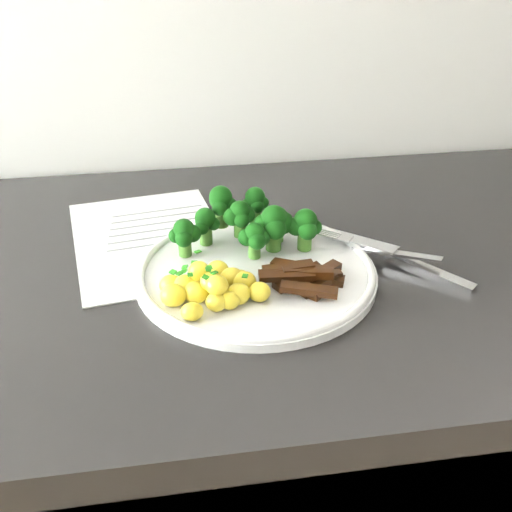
# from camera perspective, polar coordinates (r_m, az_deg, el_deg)

# --- Properties ---
(counter) EXTENTS (2.52, 0.63, 0.94)m
(counter) POSITION_cam_1_polar(r_m,az_deg,el_deg) (1.11, 1.87, -21.74)
(counter) COLOR black
(counter) RESTS_ON ground
(recipe_paper) EXTENTS (0.23, 0.30, 0.00)m
(recipe_paper) POSITION_cam_1_polar(r_m,az_deg,el_deg) (0.85, -9.59, 1.51)
(recipe_paper) COLOR white
(recipe_paper) RESTS_ON counter
(plate) EXTENTS (0.29, 0.29, 0.02)m
(plate) POSITION_cam_1_polar(r_m,az_deg,el_deg) (0.76, 0.00, -1.43)
(plate) COLOR white
(plate) RESTS_ON counter
(broccoli) EXTENTS (0.19, 0.11, 0.07)m
(broccoli) POSITION_cam_1_polar(r_m,az_deg,el_deg) (0.79, -0.50, 3.18)
(broccoli) COLOR #34601D
(broccoli) RESTS_ON plate
(potatoes) EXTENTS (0.12, 0.10, 0.04)m
(potatoes) POSITION_cam_1_polar(r_m,az_deg,el_deg) (0.70, -4.03, -2.88)
(potatoes) COLOR yellow
(potatoes) RESTS_ON plate
(beef_strips) EXTENTS (0.11, 0.09, 0.02)m
(beef_strips) POSITION_cam_1_polar(r_m,az_deg,el_deg) (0.72, 4.50, -1.88)
(beef_strips) COLOR black
(beef_strips) RESTS_ON plate
(fork) EXTENTS (0.14, 0.11, 0.02)m
(fork) POSITION_cam_1_polar(r_m,az_deg,el_deg) (0.80, 10.96, 0.71)
(fork) COLOR silver
(fork) RESTS_ON plate
(knife) EXTENTS (0.17, 0.19, 0.03)m
(knife) POSITION_cam_1_polar(r_m,az_deg,el_deg) (0.79, 13.41, -0.56)
(knife) COLOR silver
(knife) RESTS_ON plate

